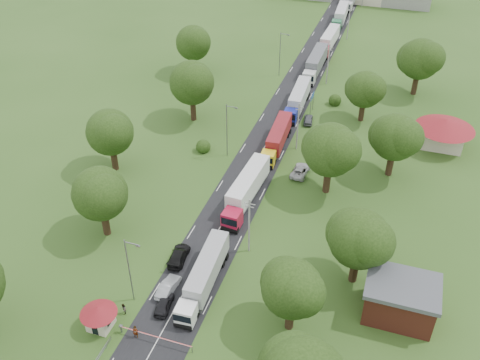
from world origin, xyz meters
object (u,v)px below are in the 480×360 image
at_px(truck_0, 205,275).
at_px(car_lane_front, 164,304).
at_px(boom_barrier, 145,334).
at_px(car_lane_mid, 168,287).
at_px(pedestrian_near, 136,332).
at_px(guard_booth, 99,314).
at_px(info_sign, 312,99).

height_order(truck_0, car_lane_front, truck_0).
height_order(boom_barrier, car_lane_mid, car_lane_mid).
distance_m(car_lane_mid, pedestrian_near, 7.75).
xyz_separation_m(boom_barrier, truck_0, (3.54, 9.87, 1.19)).
bearing_deg(boom_barrier, guard_booth, -179.99).
height_order(boom_barrier, car_lane_front, car_lane_front).
height_order(car_lane_mid, pedestrian_near, pedestrian_near).
height_order(info_sign, car_lane_mid, info_sign).
height_order(info_sign, pedestrian_near, info_sign).
distance_m(boom_barrier, car_lane_mid, 7.64).
distance_m(guard_booth, car_lane_front, 7.86).
distance_m(info_sign, truck_0, 50.23).
relative_size(truck_0, car_lane_front, 3.46).
bearing_deg(car_lane_mid, guard_booth, 57.61).
xyz_separation_m(guard_booth, car_lane_mid, (5.25, 7.62, -1.41)).
distance_m(boom_barrier, info_sign, 60.39).
bearing_deg(pedestrian_near, boom_barrier, -0.91).
distance_m(guard_booth, truck_0, 13.62).
bearing_deg(car_lane_mid, truck_0, -149.26).
distance_m(car_lane_front, pedestrian_near, 5.23).
relative_size(info_sign, pedestrian_near, 2.29).
xyz_separation_m(boom_barrier, info_sign, (6.56, 60.00, 2.11)).
distance_m(guard_booth, car_lane_mid, 9.36).
height_order(truck_0, pedestrian_near, truck_0).
bearing_deg(guard_booth, pedestrian_near, -1.27).
bearing_deg(pedestrian_near, car_lane_front, 70.34).
xyz_separation_m(car_lane_mid, pedestrian_near, (-0.58, -7.72, 0.14)).
xyz_separation_m(boom_barrier, guard_booth, (-5.84, -0.00, 1.27)).
bearing_deg(car_lane_front, guard_booth, 33.03).
xyz_separation_m(guard_booth, info_sign, (12.40, 60.00, 0.84)).
distance_m(truck_0, car_lane_front, 6.16).
bearing_deg(guard_booth, boom_barrier, 0.01).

